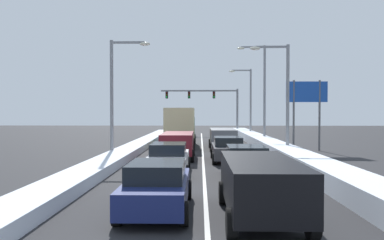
% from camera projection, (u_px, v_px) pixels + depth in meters
% --- Properties ---
extents(ground_plane, '(122.33, 122.33, 0.00)m').
position_uv_depth(ground_plane, '(203.00, 161.00, 23.08)').
color(ground_plane, '#28282B').
extents(lane_stripe_between_right_lane_and_center_lane, '(0.14, 51.75, 0.01)m').
position_uv_depth(lane_stripe_between_right_lane_and_center_lane, '(203.00, 153.00, 27.78)').
color(lane_stripe_between_right_lane_and_center_lane, silver).
rests_on(lane_stripe_between_right_lane_and_center_lane, ground).
extents(snow_bank_right_shoulder, '(1.71, 51.75, 0.79)m').
position_uv_depth(snow_bank_right_shoulder, '(274.00, 148.00, 27.65)').
color(snow_bank_right_shoulder, silver).
rests_on(snow_bank_right_shoulder, ground).
extents(snow_bank_left_shoulder, '(1.64, 51.75, 0.50)m').
position_uv_depth(snow_bank_left_shoulder, '(132.00, 149.00, 27.89)').
color(snow_bank_left_shoulder, silver).
rests_on(snow_bank_left_shoulder, ground).
extents(suv_black_right_lane_nearest, '(2.16, 4.90, 1.67)m').
position_uv_depth(suv_black_right_lane_nearest, '(261.00, 183.00, 10.54)').
color(suv_black_right_lane_nearest, black).
rests_on(suv_black_right_lane_nearest, ground).
extents(sedan_tan_right_lane_second, '(2.00, 4.50, 1.51)m').
position_uv_depth(sedan_tan_right_lane_second, '(246.00, 162.00, 16.78)').
color(sedan_tan_right_lane_second, '#937F60').
rests_on(sedan_tan_right_lane_second, ground).
extents(sedan_charcoal_right_lane_third, '(2.00, 4.50, 1.51)m').
position_uv_depth(sedan_charcoal_right_lane_third, '(228.00, 149.00, 22.95)').
color(sedan_charcoal_right_lane_third, '#38383D').
rests_on(sedan_charcoal_right_lane_third, ground).
extents(suv_gray_right_lane_fourth, '(2.16, 4.90, 1.67)m').
position_uv_depth(suv_gray_right_lane_fourth, '(223.00, 137.00, 30.08)').
color(suv_gray_right_lane_fourth, slate).
rests_on(suv_gray_right_lane_fourth, ground).
extents(sedan_silver_right_lane_fifth, '(2.00, 4.50, 1.51)m').
position_uv_depth(sedan_silver_right_lane_fifth, '(221.00, 136.00, 35.82)').
color(sedan_silver_right_lane_fifth, '#B7BABF').
rests_on(sedan_silver_right_lane_fifth, ground).
extents(sedan_navy_center_lane_nearest, '(2.00, 4.50, 1.51)m').
position_uv_depth(sedan_navy_center_lane_nearest, '(157.00, 186.00, 11.36)').
color(sedan_navy_center_lane_nearest, navy).
rests_on(sedan_navy_center_lane_nearest, ground).
extents(sedan_white_center_lane_second, '(2.00, 4.50, 1.51)m').
position_uv_depth(sedan_white_center_lane_second, '(169.00, 158.00, 18.24)').
color(sedan_white_center_lane_second, silver).
rests_on(sedan_white_center_lane_second, ground).
extents(suv_maroon_center_lane_third, '(2.16, 4.90, 1.67)m').
position_uv_depth(suv_maroon_center_lane_third, '(178.00, 143.00, 24.15)').
color(suv_maroon_center_lane_third, maroon).
rests_on(suv_maroon_center_lane_third, ground).
extents(box_truck_center_lane_fourth, '(2.53, 7.20, 3.36)m').
position_uv_depth(box_truck_center_lane_fourth, '(181.00, 125.00, 32.47)').
color(box_truck_center_lane_fourth, '#1E5633').
rests_on(box_truck_center_lane_fourth, ground).
extents(sedan_red_center_lane_fifth, '(2.00, 4.50, 1.51)m').
position_uv_depth(sedan_red_center_lane_fifth, '(185.00, 133.00, 41.04)').
color(sedan_red_center_lane_fifth, maroon).
rests_on(sedan_red_center_lane_fifth, ground).
extents(traffic_light_gantry, '(10.60, 0.47, 6.20)m').
position_uv_depth(traffic_light_gantry, '(210.00, 100.00, 51.16)').
color(traffic_light_gantry, slate).
rests_on(traffic_light_gantry, ground).
extents(street_lamp_right_near, '(2.66, 0.36, 7.56)m').
position_uv_depth(street_lamp_right_near, '(282.00, 89.00, 25.22)').
color(street_lamp_right_near, gray).
rests_on(street_lamp_right_near, ground).
extents(street_lamp_right_mid, '(2.66, 0.36, 9.18)m').
position_uv_depth(street_lamp_right_mid, '(261.00, 86.00, 34.60)').
color(street_lamp_right_mid, gray).
rests_on(street_lamp_right_mid, ground).
extents(street_lamp_right_far, '(2.66, 0.36, 8.09)m').
position_uv_depth(street_lamp_right_far, '(248.00, 97.00, 44.02)').
color(street_lamp_right_far, gray).
rests_on(street_lamp_right_far, ground).
extents(street_lamp_left_mid, '(2.66, 0.36, 7.74)m').
position_uv_depth(street_lamp_left_mid, '(117.00, 87.00, 24.64)').
color(street_lamp_left_mid, gray).
rests_on(street_lamp_left_mid, ground).
extents(roadside_sign_right, '(3.20, 0.16, 5.50)m').
position_uv_depth(roadside_sign_right, '(307.00, 99.00, 29.11)').
color(roadside_sign_right, '#59595B').
rests_on(roadside_sign_right, ground).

